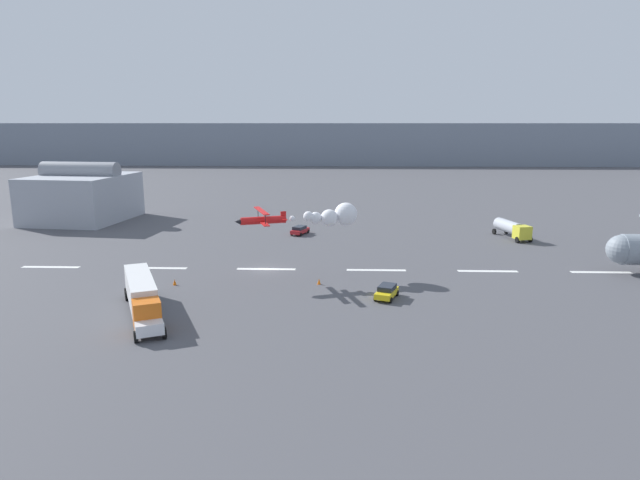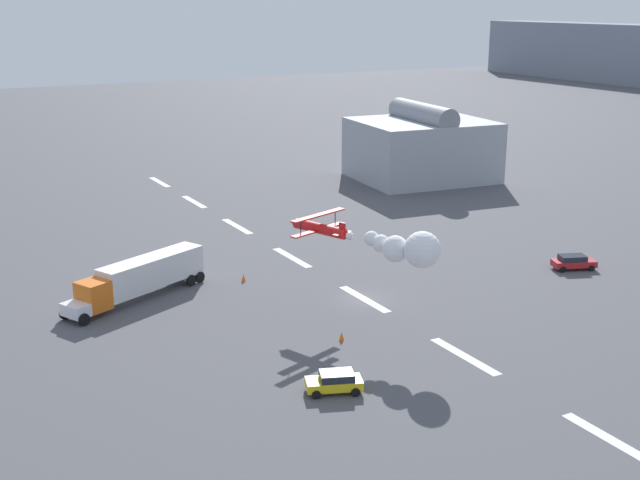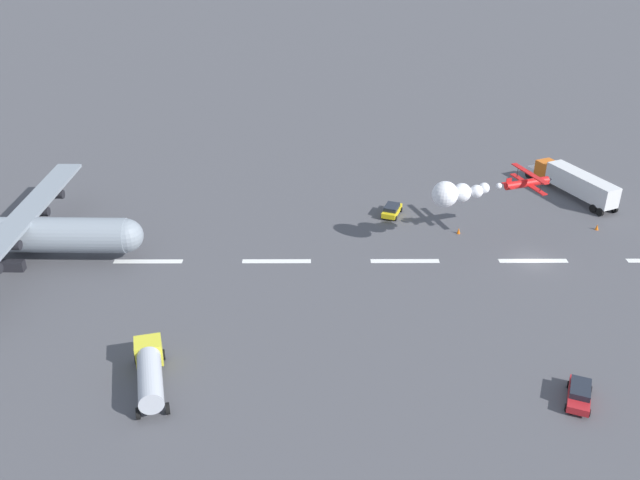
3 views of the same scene
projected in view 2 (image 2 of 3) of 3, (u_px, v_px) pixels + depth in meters
name	position (u px, v px, depth m)	size (l,w,h in m)	color
ground_plane	(364.00, 299.00, 78.31)	(440.00, 440.00, 0.00)	#4C4C51
runway_stripe_0	(160.00, 182.00, 128.59)	(8.00, 0.90, 0.01)	white
runway_stripe_1	(194.00, 202.00, 116.02)	(8.00, 0.90, 0.01)	white
runway_stripe_2	(237.00, 226.00, 103.45)	(8.00, 0.90, 0.01)	white
runway_stripe_3	(292.00, 258.00, 90.88)	(8.00, 0.90, 0.01)	white
runway_stripe_4	(364.00, 299.00, 78.31)	(8.00, 0.90, 0.01)	white
runway_stripe_5	(465.00, 356.00, 65.73)	(8.00, 0.90, 0.01)	white
runway_stripe_6	(612.00, 440.00, 53.16)	(8.00, 0.90, 0.01)	white
stunt_biplane_red	(396.00, 245.00, 68.04)	(15.26, 8.42, 2.98)	red
semi_truck_orange	(140.00, 277.00, 78.00)	(8.94, 15.12, 3.70)	silver
followme_car_yellow	(335.00, 382.00, 59.54)	(3.11, 4.39, 1.52)	yellow
airport_staff_sedan	(573.00, 262.00, 86.79)	(3.31, 4.79, 1.52)	#B21E23
hangar_building	(422.00, 148.00, 129.61)	(18.95, 21.52, 11.89)	#9EA3AD
traffic_cone_near	(244.00, 278.00, 83.15)	(0.44, 0.44, 0.75)	orange
traffic_cone_far	(342.00, 336.00, 68.71)	(0.44, 0.44, 0.75)	orange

